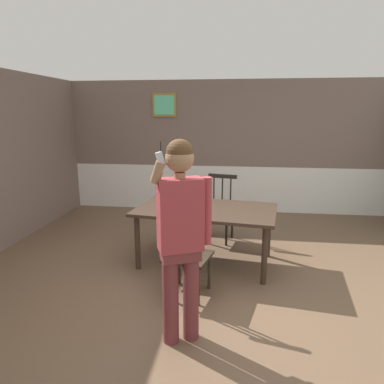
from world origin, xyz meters
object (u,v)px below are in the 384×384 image
at_px(chair_by_doorway, 187,256).
at_px(person_figure, 181,230).
at_px(dining_table, 206,214).
at_px(chair_near_window, 219,210).

xyz_separation_m(chair_by_doorway, person_figure, (0.07, -0.77, 0.57)).
relative_size(dining_table, chair_by_doorway, 2.04).
relative_size(chair_near_window, person_figure, 0.58).
distance_m(dining_table, chair_by_doorway, 0.94).
bearing_deg(chair_near_window, dining_table, 94.65).
bearing_deg(chair_by_doorway, chair_near_window, 95.36).
height_order(dining_table, chair_by_doorway, chair_by_doorway).
distance_m(chair_by_doorway, person_figure, 0.96).
relative_size(chair_near_window, chair_by_doorway, 1.09).
bearing_deg(person_figure, chair_by_doorway, -107.88).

